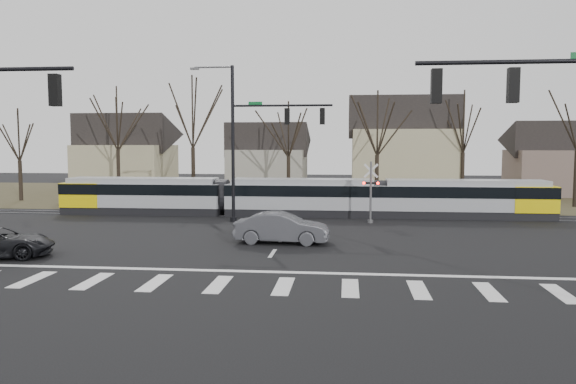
# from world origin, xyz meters

# --- Properties ---
(ground) EXTENTS (140.00, 140.00, 0.00)m
(ground) POSITION_xyz_m (0.00, 0.00, 0.00)
(ground) COLOR black
(grass_verge) EXTENTS (140.00, 28.00, 0.01)m
(grass_verge) POSITION_xyz_m (0.00, 32.00, 0.01)
(grass_verge) COLOR #38331E
(grass_verge) RESTS_ON ground
(crosswalk) EXTENTS (27.00, 2.60, 0.01)m
(crosswalk) POSITION_xyz_m (0.00, -4.00, 0.01)
(crosswalk) COLOR silver
(crosswalk) RESTS_ON ground
(stop_line) EXTENTS (28.00, 0.35, 0.01)m
(stop_line) POSITION_xyz_m (0.00, -1.80, 0.01)
(stop_line) COLOR silver
(stop_line) RESTS_ON ground
(lane_dashes) EXTENTS (0.18, 30.00, 0.01)m
(lane_dashes) POSITION_xyz_m (0.00, 16.00, 0.01)
(lane_dashes) COLOR silver
(lane_dashes) RESTS_ON ground
(rail_pair) EXTENTS (90.00, 1.52, 0.06)m
(rail_pair) POSITION_xyz_m (0.00, 15.80, 0.03)
(rail_pair) COLOR #59595E
(rail_pair) RESTS_ON ground
(tram) EXTENTS (34.86, 2.59, 2.64)m
(tram) POSITION_xyz_m (0.16, 16.00, 1.44)
(tram) COLOR gray
(tram) RESTS_ON ground
(sedan) EXTENTS (2.10, 4.98, 1.60)m
(sedan) POSITION_xyz_m (0.12, 4.78, 0.80)
(sedan) COLOR #46474D
(sedan) RESTS_ON ground
(signal_pole_near_right) EXTENTS (6.72, 0.44, 8.00)m
(signal_pole_near_right) POSITION_xyz_m (10.11, -6.00, 5.17)
(signal_pole_near_right) COLOR black
(signal_pole_near_right) RESTS_ON ground
(signal_pole_far) EXTENTS (9.28, 0.44, 10.20)m
(signal_pole_far) POSITION_xyz_m (-2.41, 12.50, 5.70)
(signal_pole_far) COLOR black
(signal_pole_far) RESTS_ON ground
(rail_crossing_signal) EXTENTS (1.08, 0.36, 4.00)m
(rail_crossing_signal) POSITION_xyz_m (5.00, 12.79, 1.89)
(rail_crossing_signal) COLOR #59595B
(rail_crossing_signal) RESTS_ON ground
(tree_row) EXTENTS (59.20, 7.20, 10.00)m
(tree_row) POSITION_xyz_m (2.00, 26.00, 5.00)
(tree_row) COLOR black
(tree_row) RESTS_ON ground
(house_a) EXTENTS (9.72, 8.64, 8.60)m
(house_a) POSITION_xyz_m (-20.00, 34.00, 4.46)
(house_a) COLOR #9C9371
(house_a) RESTS_ON ground
(house_b) EXTENTS (8.64, 7.56, 7.65)m
(house_b) POSITION_xyz_m (-5.00, 36.00, 3.97)
(house_b) COLOR gray
(house_b) RESTS_ON ground
(house_c) EXTENTS (10.80, 8.64, 10.10)m
(house_c) POSITION_xyz_m (9.00, 33.00, 5.23)
(house_c) COLOR #9C9371
(house_c) RESTS_ON ground
(house_d) EXTENTS (8.64, 7.56, 7.65)m
(house_d) POSITION_xyz_m (24.00, 35.00, 3.97)
(house_d) COLOR brown
(house_d) RESTS_ON ground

